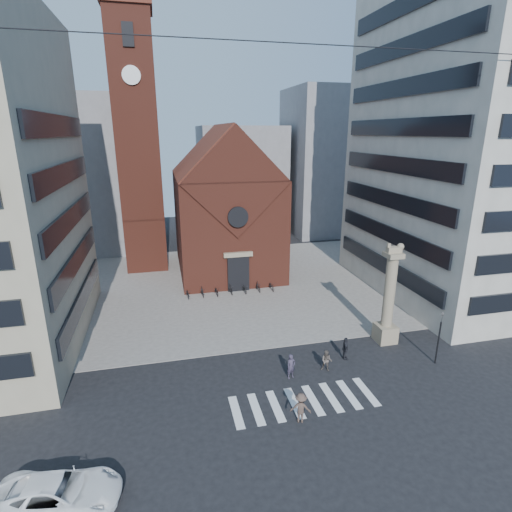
% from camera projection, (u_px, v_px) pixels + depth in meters
% --- Properties ---
extents(ground, '(120.00, 120.00, 0.00)m').
position_uv_depth(ground, '(283.00, 377.00, 29.10)').
color(ground, black).
rests_on(ground, ground).
extents(piazza, '(46.00, 30.00, 0.05)m').
position_uv_depth(piazza, '(235.00, 284.00, 46.73)').
color(piazza, gray).
rests_on(piazza, ground).
extents(zebra_crossing, '(10.20, 3.20, 0.01)m').
position_uv_depth(zebra_crossing, '(304.00, 401.00, 26.43)').
color(zebra_crossing, white).
rests_on(zebra_crossing, ground).
extents(church, '(12.00, 16.65, 18.00)m').
position_uv_depth(church, '(225.00, 208.00, 49.96)').
color(church, maroon).
rests_on(church, ground).
extents(campanile, '(5.50, 5.50, 31.20)m').
position_uv_depth(campanile, '(138.00, 143.00, 48.19)').
color(campanile, maroon).
rests_on(campanile, ground).
extents(building_right, '(18.00, 22.00, 32.00)m').
position_uv_depth(building_right, '(476.00, 143.00, 40.76)').
color(building_right, beige).
rests_on(building_right, ground).
extents(bg_block_left, '(16.00, 14.00, 22.00)m').
position_uv_depth(bg_block_left, '(74.00, 175.00, 58.54)').
color(bg_block_left, gray).
rests_on(bg_block_left, ground).
extents(bg_block_mid, '(14.00, 12.00, 18.00)m').
position_uv_depth(bg_block_mid, '(241.00, 180.00, 69.52)').
color(bg_block_mid, gray).
rests_on(bg_block_mid, ground).
extents(bg_block_right, '(16.00, 14.00, 24.00)m').
position_uv_depth(bg_block_right, '(334.00, 162.00, 69.37)').
color(bg_block_right, gray).
rests_on(bg_block_right, ground).
extents(lion_column, '(1.63, 1.60, 8.68)m').
position_uv_depth(lion_column, '(388.00, 304.00, 33.06)').
color(lion_column, gray).
rests_on(lion_column, ground).
extents(traffic_light, '(0.13, 0.16, 4.30)m').
position_uv_depth(traffic_light, '(439.00, 337.00, 30.14)').
color(traffic_light, black).
rests_on(traffic_light, ground).
extents(white_car, '(6.12, 3.46, 1.61)m').
position_uv_depth(white_car, '(58.00, 494.00, 18.75)').
color(white_car, white).
rests_on(white_car, ground).
extents(pedestrian_0, '(0.78, 0.64, 1.86)m').
position_uv_depth(pedestrian_0, '(291.00, 366.00, 28.73)').
color(pedestrian_0, '#373043').
rests_on(pedestrian_0, ground).
extents(pedestrian_1, '(1.02, 0.95, 1.66)m').
position_uv_depth(pedestrian_1, '(327.00, 361.00, 29.62)').
color(pedestrian_1, '#5A4F48').
rests_on(pedestrian_1, ground).
extents(pedestrian_2, '(0.71, 1.16, 1.84)m').
position_uv_depth(pedestrian_2, '(345.00, 348.00, 31.11)').
color(pedestrian_2, black).
rests_on(pedestrian_2, ground).
extents(pedestrian_3, '(1.45, 1.14, 1.96)m').
position_uv_depth(pedestrian_3, '(301.00, 408.00, 24.35)').
color(pedestrian_3, '#4E3C34').
rests_on(pedestrian_3, ground).
extents(scooter_0, '(0.71, 1.76, 0.91)m').
position_uv_depth(scooter_0, '(188.00, 293.00, 42.76)').
color(scooter_0, black).
rests_on(scooter_0, piazza).
extents(scooter_1, '(0.58, 1.70, 1.01)m').
position_uv_depth(scooter_1, '(202.00, 292.00, 43.09)').
color(scooter_1, black).
rests_on(scooter_1, piazza).
extents(scooter_2, '(0.71, 1.76, 0.91)m').
position_uv_depth(scooter_2, '(217.00, 291.00, 43.45)').
color(scooter_2, black).
rests_on(scooter_2, piazza).
extents(scooter_3, '(0.58, 1.70, 1.01)m').
position_uv_depth(scooter_3, '(231.00, 289.00, 43.78)').
color(scooter_3, black).
rests_on(scooter_3, piazza).
extents(scooter_4, '(0.71, 1.76, 0.91)m').
position_uv_depth(scooter_4, '(245.00, 288.00, 44.14)').
color(scooter_4, black).
rests_on(scooter_4, piazza).
extents(scooter_5, '(0.58, 1.70, 1.01)m').
position_uv_depth(scooter_5, '(258.00, 287.00, 44.46)').
color(scooter_5, black).
rests_on(scooter_5, piazza).
extents(scooter_6, '(0.71, 1.76, 0.91)m').
position_uv_depth(scooter_6, '(272.00, 286.00, 44.82)').
color(scooter_6, black).
rests_on(scooter_6, piazza).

